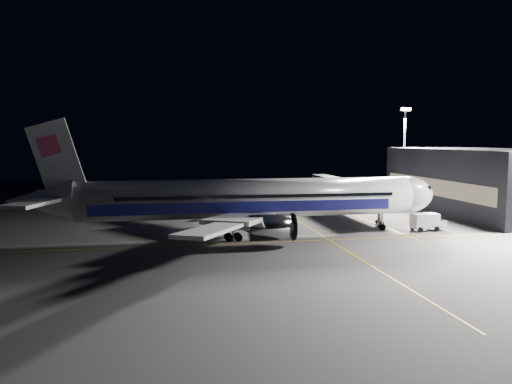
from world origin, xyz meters
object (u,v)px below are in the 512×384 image
Objects in this scene: safety_cone_a at (226,225)px; safety_cone_c at (224,229)px; service_truck at (428,222)px; airliner at (242,199)px; jet_bridge at (349,188)px; baggage_tug at (215,215)px; safety_cone_b at (260,217)px; floodlight_mast_north at (404,146)px.

safety_cone_a is 3.03m from safety_cone_c.
service_truck is 30.72m from safety_cone_c.
airliner reaches higher than jet_bridge.
airliner is 28.30m from service_truck.
baggage_tug is 7.94m from safety_cone_b.
service_truck reaches higher than safety_cone_a.
safety_cone_a is (-42.55, -25.03, -12.06)m from floodlight_mast_north.
jet_bridge is 54.46× the size of safety_cone_a.
jet_bridge reaches higher than baggage_tug.
floodlight_mast_north reaches higher than safety_cone_c.
floodlight_mast_north is at bearing 26.73° from safety_cone_b.
baggage_tug reaches higher than safety_cone_c.
safety_cone_b is at bearing -167.10° from jet_bridge.
safety_cone_b is (-35.71, -17.99, -12.06)m from floodlight_mast_north.
jet_bridge is 1.66× the size of floodlight_mast_north.
safety_cone_a is at bearing -134.15° from safety_cone_b.
baggage_tug is 10.81m from safety_cone_c.
safety_cone_b is (7.89, -0.79, -0.50)m from baggage_tug.
floodlight_mast_north reaches higher than airliner.
baggage_tug is at bearing 146.86° from service_truck.
airliner is 15.62m from baggage_tug.
safety_cone_b is (6.84, 7.04, -0.00)m from safety_cone_a.
floodlight_mast_north is 38.00m from service_truck.
safety_cone_a is at bearing 101.95° from airliner.
baggage_tug is 4.47× the size of safety_cone_b.
service_truck is 1.91× the size of baggage_tug.
airliner is 6.67m from safety_cone_c.
airliner is 98.74× the size of safety_cone_b.
service_truck is at bearing -76.22° from jet_bridge.
safety_cone_c is (-43.21, -27.99, -12.10)m from floodlight_mast_north.
baggage_tug is at bearing -158.47° from floodlight_mast_north.
airliner is 8.61m from safety_cone_a.
safety_cone_b is 12.50m from safety_cone_c.
service_truck is 9.91× the size of safety_cone_c.
airliner reaches higher than safety_cone_a.
safety_cone_c is at bearing -147.07° from floodlight_mast_north.
service_truck is (4.91, -20.02, -3.17)m from jet_bridge.
airliner is at bearing -142.09° from floodlight_mast_north.
jet_bridge is at bearing 38.04° from airliner.
jet_bridge is 24.06m from floodlight_mast_north.
airliner is 11.59× the size of service_truck.
baggage_tug reaches higher than safety_cone_a.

